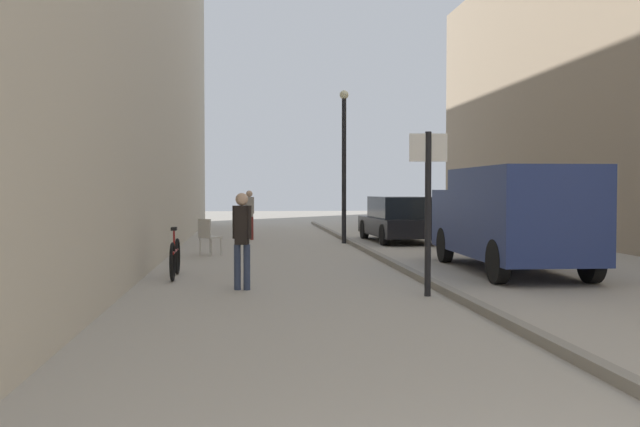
{
  "coord_description": "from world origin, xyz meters",
  "views": [
    {
      "loc": [
        -1.64,
        -1.83,
        1.7
      ],
      "look_at": [
        0.04,
        14.08,
        1.14
      ],
      "focal_mm": 39.3,
      "sensor_mm": 36.0,
      "label": 1
    }
  ],
  "objects_px": {
    "street_sign_post": "(428,199)",
    "delivery_van": "(510,215)",
    "bicycle_leaning": "(175,258)",
    "parked_car": "(399,220)",
    "pedestrian_main_foreground": "(249,211)",
    "pedestrian_mid_block": "(242,234)",
    "cafe_chair_near_window": "(208,234)",
    "lamp_post": "(344,156)"
  },
  "relations": [
    {
      "from": "street_sign_post",
      "to": "delivery_van",
      "type": "bearing_deg",
      "value": -126.18
    },
    {
      "from": "bicycle_leaning",
      "to": "parked_car",
      "type": "bearing_deg",
      "value": 53.32
    },
    {
      "from": "pedestrian_main_foreground",
      "to": "pedestrian_mid_block",
      "type": "distance_m",
      "value": 11.63
    },
    {
      "from": "pedestrian_main_foreground",
      "to": "cafe_chair_near_window",
      "type": "height_order",
      "value": "pedestrian_main_foreground"
    },
    {
      "from": "parked_car",
      "to": "cafe_chair_near_window",
      "type": "bearing_deg",
      "value": -146.87
    },
    {
      "from": "pedestrian_mid_block",
      "to": "cafe_chair_near_window",
      "type": "bearing_deg",
      "value": 112.29
    },
    {
      "from": "pedestrian_mid_block",
      "to": "bicycle_leaning",
      "type": "bearing_deg",
      "value": 140.28
    },
    {
      "from": "parked_car",
      "to": "lamp_post",
      "type": "relative_size",
      "value": 0.9
    },
    {
      "from": "pedestrian_main_foreground",
      "to": "parked_car",
      "type": "bearing_deg",
      "value": 146.79
    },
    {
      "from": "delivery_van",
      "to": "street_sign_post",
      "type": "xyz_separation_m",
      "value": [
        -2.53,
        -3.05,
        0.39
      ]
    },
    {
      "from": "delivery_van",
      "to": "bicycle_leaning",
      "type": "bearing_deg",
      "value": -175.54
    },
    {
      "from": "lamp_post",
      "to": "bicycle_leaning",
      "type": "height_order",
      "value": "lamp_post"
    },
    {
      "from": "lamp_post",
      "to": "bicycle_leaning",
      "type": "bearing_deg",
      "value": -118.52
    },
    {
      "from": "pedestrian_mid_block",
      "to": "delivery_van",
      "type": "xyz_separation_m",
      "value": [
        5.46,
        2.07,
        0.21
      ]
    },
    {
      "from": "parked_car",
      "to": "bicycle_leaning",
      "type": "distance_m",
      "value": 10.65
    },
    {
      "from": "pedestrian_main_foreground",
      "to": "parked_car",
      "type": "relative_size",
      "value": 0.39
    },
    {
      "from": "delivery_van",
      "to": "bicycle_leaning",
      "type": "xyz_separation_m",
      "value": [
        -6.74,
        -0.32,
        -0.78
      ]
    },
    {
      "from": "pedestrian_main_foreground",
      "to": "lamp_post",
      "type": "relative_size",
      "value": 0.35
    },
    {
      "from": "pedestrian_mid_block",
      "to": "street_sign_post",
      "type": "xyz_separation_m",
      "value": [
        2.93,
        -0.98,
        0.6
      ]
    },
    {
      "from": "delivery_van",
      "to": "pedestrian_mid_block",
      "type": "bearing_deg",
      "value": -157.53
    },
    {
      "from": "cafe_chair_near_window",
      "to": "lamp_post",
      "type": "bearing_deg",
      "value": 87.68
    },
    {
      "from": "parked_car",
      "to": "lamp_post",
      "type": "distance_m",
      "value": 2.79
    },
    {
      "from": "parked_car",
      "to": "delivery_van",
      "type": "bearing_deg",
      "value": -89.07
    },
    {
      "from": "parked_car",
      "to": "cafe_chair_near_window",
      "type": "xyz_separation_m",
      "value": [
        -5.86,
        -4.2,
        -0.17
      ]
    },
    {
      "from": "delivery_van",
      "to": "lamp_post",
      "type": "distance_m",
      "value": 8.25
    },
    {
      "from": "pedestrian_mid_block",
      "to": "street_sign_post",
      "type": "height_order",
      "value": "street_sign_post"
    },
    {
      "from": "pedestrian_mid_block",
      "to": "cafe_chair_near_window",
      "type": "xyz_separation_m",
      "value": [
        -0.9,
        6.16,
        -0.4
      ]
    },
    {
      "from": "parked_car",
      "to": "cafe_chair_near_window",
      "type": "distance_m",
      "value": 7.22
    },
    {
      "from": "street_sign_post",
      "to": "bicycle_leaning",
      "type": "bearing_deg",
      "value": -29.45
    },
    {
      "from": "parked_car",
      "to": "lamp_post",
      "type": "xyz_separation_m",
      "value": [
        -1.86,
        -0.54,
        2.01
      ]
    },
    {
      "from": "pedestrian_main_foreground",
      "to": "cafe_chair_near_window",
      "type": "distance_m",
      "value": 5.59
    },
    {
      "from": "lamp_post",
      "to": "pedestrian_mid_block",
      "type": "bearing_deg",
      "value": -107.54
    },
    {
      "from": "pedestrian_mid_block",
      "to": "parked_car",
      "type": "xyz_separation_m",
      "value": [
        4.96,
        10.36,
        -0.23
      ]
    },
    {
      "from": "lamp_post",
      "to": "cafe_chair_near_window",
      "type": "relative_size",
      "value": 5.06
    },
    {
      "from": "parked_car",
      "to": "bicycle_leaning",
      "type": "relative_size",
      "value": 2.41
    },
    {
      "from": "lamp_post",
      "to": "parked_car",
      "type": "bearing_deg",
      "value": 16.26
    },
    {
      "from": "pedestrian_mid_block",
      "to": "cafe_chair_near_window",
      "type": "height_order",
      "value": "pedestrian_mid_block"
    },
    {
      "from": "pedestrian_main_foreground",
      "to": "bicycle_leaning",
      "type": "bearing_deg",
      "value": 63.2
    },
    {
      "from": "lamp_post",
      "to": "bicycle_leaning",
      "type": "distance_m",
      "value": 9.48
    },
    {
      "from": "pedestrian_mid_block",
      "to": "lamp_post",
      "type": "relative_size",
      "value": 0.34
    },
    {
      "from": "street_sign_post",
      "to": "lamp_post",
      "type": "distance_m",
      "value": 10.87
    },
    {
      "from": "pedestrian_main_foreground",
      "to": "street_sign_post",
      "type": "distance_m",
      "value": 12.92
    }
  ]
}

